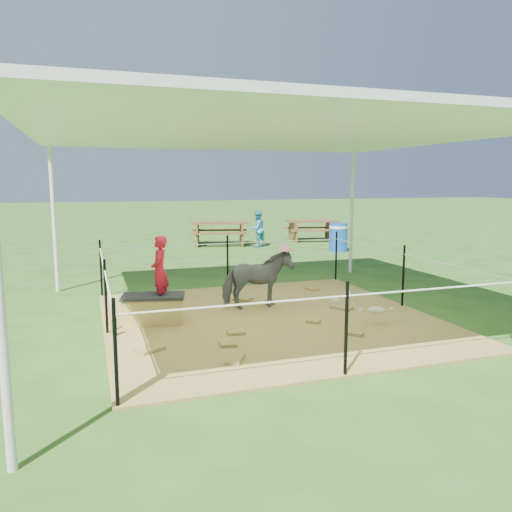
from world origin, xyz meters
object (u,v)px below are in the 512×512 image
object	(u,v)px
woman	(159,263)
green_bottle	(115,327)
trash_barrel	(338,237)
distant_person	(257,229)
foal	(377,308)
picnic_table_far	(312,230)
straw_bale	(154,310)
pony	(257,280)
picnic_table_near	(220,233)

from	to	relation	value
woman	green_bottle	size ratio (longest dim) A/B	4.32
green_bottle	trash_barrel	bearing A→B (deg)	43.80
trash_barrel	distant_person	xyz separation A→B (m)	(-1.85, 1.71, 0.15)
trash_barrel	foal	bearing A→B (deg)	-113.92
woman	picnic_table_far	size ratio (longest dim) A/B	0.57
green_bottle	picnic_table_far	distance (m)	11.23
picnic_table_far	distant_person	bearing A→B (deg)	-147.21
straw_bale	green_bottle	distance (m)	0.71
pony	picnic_table_far	xyz separation A→B (m)	(4.71, 8.11, -0.13)
picnic_table_far	picnic_table_near	bearing A→B (deg)	-167.30
trash_barrel	picnic_table_near	bearing A→B (deg)	138.45
picnic_table_near	woman	bearing A→B (deg)	-95.88
green_bottle	trash_barrel	xyz separation A→B (m)	(6.49, 6.22, 0.26)
picnic_table_far	distant_person	xyz separation A→B (m)	(-2.26, -0.93, 0.20)
trash_barrel	picnic_table_near	xyz separation A→B (m)	(-2.84, 2.51, -0.04)
woman	pony	bearing A→B (deg)	114.04
foal	picnic_table_far	distance (m)	10.08
green_bottle	picnic_table_far	size ratio (longest dim) A/B	0.13
straw_bale	woman	xyz separation A→B (m)	(0.10, 0.00, 0.66)
green_bottle	trash_barrel	world-z (taller)	trash_barrel
woman	green_bottle	world-z (taller)	woman
pony	picnic_table_near	bearing A→B (deg)	-13.34
straw_bale	foal	distance (m)	3.09
foal	picnic_table_near	bearing A→B (deg)	112.76
pony	foal	xyz separation A→B (m)	(1.28, -1.36, -0.22)
straw_bale	woman	size ratio (longest dim) A/B	0.83
picnic_table_far	distant_person	distance (m)	2.45
woman	distant_person	world-z (taller)	woman
green_bottle	picnic_table_near	distance (m)	9.47
straw_bale	foal	xyz separation A→B (m)	(2.91, -1.06, 0.05)
straw_bale	picnic_table_far	world-z (taller)	picnic_table_far
green_bottle	foal	bearing A→B (deg)	-10.03
straw_bale	distant_person	world-z (taller)	distant_person
picnic_table_near	distant_person	world-z (taller)	distant_person
straw_bale	distant_person	xyz separation A→B (m)	(4.08, 7.48, 0.35)
trash_barrel	straw_bale	bearing A→B (deg)	-135.81
pony	foal	bearing A→B (deg)	-139.72
picnic_table_near	picnic_table_far	xyz separation A→B (m)	(3.24, 0.13, -0.02)
straw_bale	distant_person	bearing A→B (deg)	61.38
trash_barrel	distant_person	size ratio (longest dim) A/B	0.73
woman	pony	world-z (taller)	woman
trash_barrel	distant_person	distance (m)	2.53
foal	trash_barrel	xyz separation A→B (m)	(3.03, 6.83, 0.15)
trash_barrel	picnic_table_far	world-z (taller)	trash_barrel
woman	straw_bale	bearing A→B (deg)	-77.15
green_bottle	straw_bale	bearing A→B (deg)	39.29
green_bottle	foal	world-z (taller)	foal
green_bottle	foal	distance (m)	3.51
woman	pony	distance (m)	1.60
foal	picnic_table_far	size ratio (longest dim) A/B	0.48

